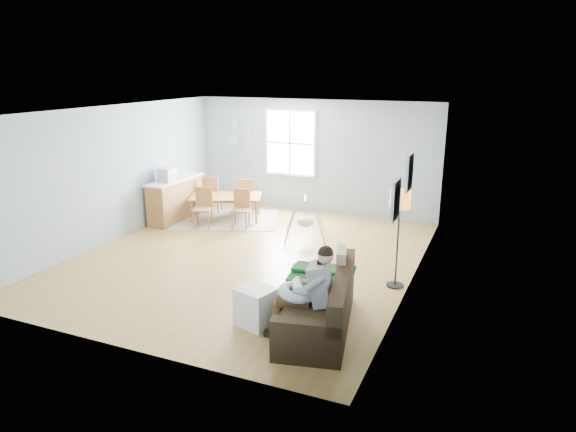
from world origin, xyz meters
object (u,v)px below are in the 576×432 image
at_px(monitor, 167,175).
at_px(toddler, 318,275).
at_px(storage_cube, 256,306).
at_px(chair_sw, 203,205).
at_px(chair_se, 241,206).
at_px(sofa, 321,308).
at_px(father, 309,289).
at_px(dining_table, 226,208).
at_px(floor_lamp, 400,207).
at_px(baby_swing, 305,221).
at_px(chair_ne, 247,194).
at_px(counter, 176,199).
at_px(chair_nw, 212,192).

bearing_deg(monitor, toddler, -33.57).
bearing_deg(storage_cube, chair_sw, 130.57).
bearing_deg(chair_se, sofa, -49.07).
xyz_separation_m(father, dining_table, (-3.69, 4.32, -0.40)).
height_order(floor_lamp, chair_sw, floor_lamp).
bearing_deg(storage_cube, baby_swing, 100.85).
bearing_deg(monitor, floor_lamp, -15.70).
distance_m(chair_ne, monitor, 1.98).
height_order(monitor, baby_swing, monitor).
distance_m(father, dining_table, 5.69).
xyz_separation_m(storage_cube, dining_table, (-2.90, 4.28, 0.01)).
relative_size(father, chair_se, 1.50).
height_order(father, floor_lamp, floor_lamp).
distance_m(chair_sw, counter, 0.97).
relative_size(floor_lamp, chair_se, 1.87).
relative_size(sofa, floor_lamp, 1.33).
xyz_separation_m(dining_table, chair_sw, (-0.18, -0.68, 0.21)).
distance_m(floor_lamp, chair_ne, 5.21).
relative_size(storage_cube, chair_sw, 0.66).
relative_size(floor_lamp, monitor, 4.61).
relative_size(counter, monitor, 4.94).
bearing_deg(father, monitor, 142.87).
distance_m(storage_cube, chair_ne, 5.67).
bearing_deg(counter, father, -39.40).
distance_m(storage_cube, chair_nw, 5.84).
height_order(sofa, toddler, toddler).
height_order(chair_sw, chair_se, chair_sw).
bearing_deg(father, chair_nw, 132.42).
distance_m(chair_se, baby_swing, 1.61).
height_order(toddler, chair_sw, toddler).
height_order(storage_cube, chair_nw, chair_nw).
distance_m(sofa, monitor, 5.92).
height_order(sofa, floor_lamp, floor_lamp).
bearing_deg(counter, sofa, -36.78).
xyz_separation_m(storage_cube, baby_swing, (-0.71, 3.69, 0.12)).
xyz_separation_m(sofa, floor_lamp, (0.64, 1.77, 1.04)).
distance_m(toddler, chair_se, 4.61).
distance_m(sofa, toddler, 0.44).
xyz_separation_m(toddler, baby_swing, (-1.44, 3.25, -0.29)).
height_order(dining_table, baby_swing, baby_swing).
relative_size(father, counter, 0.75).
xyz_separation_m(father, chair_ne, (-3.51, 5.01, -0.20)).
bearing_deg(chair_ne, chair_se, -68.44).
height_order(sofa, chair_nw, chair_nw).
xyz_separation_m(sofa, chair_se, (-3.15, 3.63, 0.19)).
bearing_deg(chair_sw, toddler, -39.60).
xyz_separation_m(father, chair_nw, (-4.29, 4.70, -0.18)).
xyz_separation_m(floor_lamp, chair_nw, (-5.00, 2.63, -0.81)).
bearing_deg(chair_se, toddler, -48.73).
bearing_deg(chair_nw, chair_se, -32.16).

